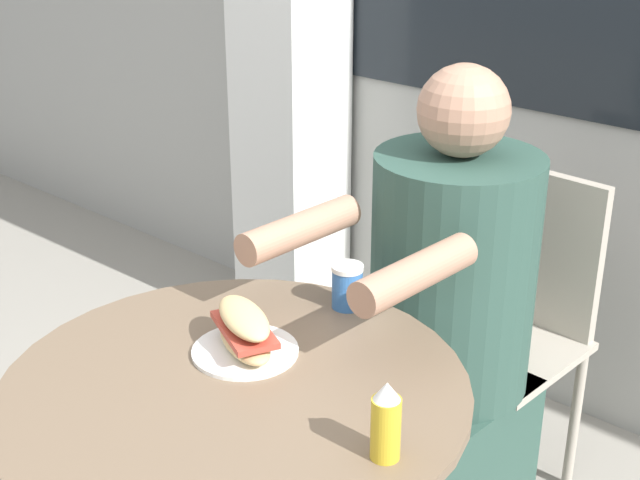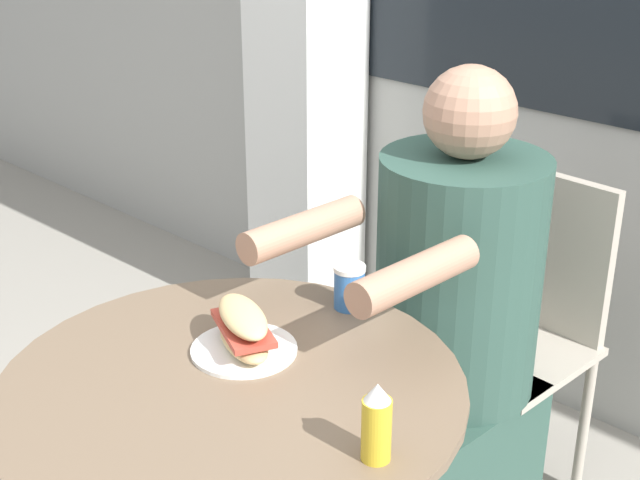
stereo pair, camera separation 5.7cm
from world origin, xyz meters
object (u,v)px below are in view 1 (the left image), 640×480
(diner_chair, at_px, (516,307))
(condiment_bottle, at_px, (386,422))
(cafe_table, at_px, (238,471))
(drink_cup, at_px, (347,286))
(sandwich_on_plate, at_px, (245,334))
(seated_diner, at_px, (438,360))

(diner_chair, xyz_separation_m, condiment_bottle, (0.30, -0.96, 0.29))
(cafe_table, bearing_deg, diner_chair, 88.22)
(drink_cup, distance_m, condiment_bottle, 0.50)
(cafe_table, height_order, drink_cup, drink_cup)
(cafe_table, distance_m, diner_chair, 0.97)
(cafe_table, distance_m, sandwich_on_plate, 0.25)
(seated_diner, height_order, condiment_bottle, seated_diner)
(diner_chair, bearing_deg, condiment_bottle, 109.92)
(sandwich_on_plate, relative_size, drink_cup, 2.14)
(cafe_table, bearing_deg, seated_diner, 87.79)
(drink_cup, bearing_deg, sandwich_on_plate, -95.34)
(sandwich_on_plate, relative_size, condiment_bottle, 1.48)
(condiment_bottle, bearing_deg, seated_diner, 116.44)
(cafe_table, relative_size, condiment_bottle, 6.20)
(seated_diner, bearing_deg, condiment_bottle, 119.18)
(diner_chair, bearing_deg, drink_cup, 86.71)
(seated_diner, height_order, sandwich_on_plate, seated_diner)
(seated_diner, bearing_deg, cafe_table, 90.54)
(diner_chair, distance_m, drink_cup, 0.67)
(sandwich_on_plate, height_order, drink_cup, drink_cup)
(cafe_table, xyz_separation_m, condiment_bottle, (0.33, 0.01, 0.26))
(seated_diner, xyz_separation_m, sandwich_on_plate, (-0.08, -0.53, 0.27))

